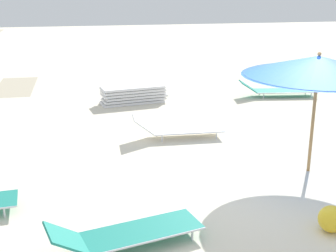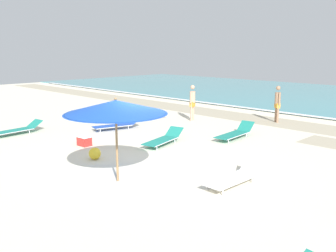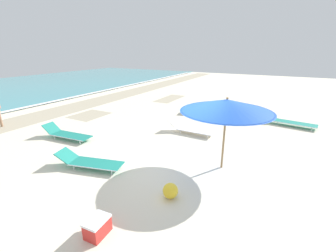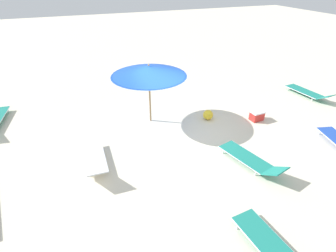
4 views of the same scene
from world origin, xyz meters
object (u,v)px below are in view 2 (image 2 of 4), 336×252
Objects in this scene: sun_lounger_under_umbrella at (164,139)px; sun_lounger_beside_umbrella at (235,133)px; sun_lounger_mid_beach_solo at (236,176)px; sun_lounger_near_water_right at (117,125)px; sun_lounger_mid_beach_pair_a at (16,130)px; beachgoer_wading_adult at (277,102)px; beach_umbrella at (116,107)px; beachgoer_shoreline_child at (192,101)px; cooler_box at (84,141)px; beach_ball at (95,153)px.

sun_lounger_under_umbrella is 2.99m from sun_lounger_beside_umbrella.
sun_lounger_beside_umbrella is at bearing 126.41° from sun_lounger_mid_beach_solo.
sun_lounger_mid_beach_pair_a is at bearing -106.45° from sun_lounger_near_water_right.
sun_lounger_mid_beach_solo is 1.17× the size of beachgoer_wading_adult.
sun_lounger_under_umbrella is at bearing 118.44° from beach_umbrella.
sun_lounger_near_water_right is at bearing 166.56° from sun_lounger_mid_beach_solo.
sun_lounger_mid_beach_solo is (7.69, -2.01, 0.01)m from sun_lounger_near_water_right.
beachgoer_shoreline_child is (0.97, 3.90, 0.80)m from sun_lounger_near_water_right.
sun_lounger_near_water_right is at bearing 53.04° from sun_lounger_mid_beach_pair_a.
cooler_box is at bearing -173.27° from sun_lounger_mid_beach_solo.
sun_lounger_mid_beach_pair_a is (-2.14, -3.58, -0.00)m from sun_lounger_near_water_right.
beachgoer_wading_adult is (6.28, 10.04, 0.80)m from sun_lounger_mid_beach_pair_a.
beach_ball is at bearing -3.49° from sun_lounger_mid_beach_pair_a.
beachgoer_shoreline_child reaches higher than beach_ball.
sun_lounger_near_water_right is 4.62m from beach_ball.
cooler_box is at bearing -128.41° from sun_lounger_beside_umbrella.
sun_lounger_beside_umbrella is 1.27× the size of beachgoer_shoreline_child.
sun_lounger_mid_beach_solo reaches higher than beach_ball.
sun_lounger_beside_umbrella is 4.28m from beachgoer_wading_adult.
sun_lounger_beside_umbrella is (1.31, 2.69, 0.00)m from sun_lounger_under_umbrella.
sun_lounger_under_umbrella is 4.19× the size of cooler_box.
beachgoer_shoreline_child is at bearing 118.68° from beach_umbrella.
sun_lounger_mid_beach_pair_a is at bearing -169.69° from sun_lounger_mid_beach_solo.
sun_lounger_near_water_right is 7.95m from sun_lounger_mid_beach_solo.
sun_lounger_mid_beach_pair_a is 1.27× the size of beachgoer_shoreline_child.
beachgoer_shoreline_child reaches higher than sun_lounger_mid_beach_pair_a.
sun_lounger_mid_beach_pair_a is 8.14m from beachgoer_shoreline_child.
sun_lounger_beside_umbrella is 1.00× the size of sun_lounger_near_water_right.
beachgoer_shoreline_child is 3.38× the size of cooler_box.
beachgoer_shoreline_child reaches higher than sun_lounger_under_umbrella.
sun_lounger_under_umbrella is at bearing 11.31° from beachgoer_shoreline_child.
sun_lounger_under_umbrella is at bearing 160.98° from sun_lounger_mid_beach_solo.
sun_lounger_under_umbrella is 3.37m from sun_lounger_near_water_right.
sun_lounger_beside_umbrella is at bearing 34.63° from sun_lounger_mid_beach_pair_a.
beach_ball is (-4.49, -1.33, -0.02)m from sun_lounger_mid_beach_solo.
sun_lounger_under_umbrella reaches higher than sun_lounger_near_water_right.
sun_lounger_mid_beach_pair_a is 3.72m from cooler_box.
sun_lounger_mid_beach_solo is (2.37, 2.04, -1.79)m from beach_umbrella.
sun_lounger_near_water_right is (-5.32, 4.05, -1.80)m from beach_umbrella.
beachgoer_wading_adult is at bearing 91.87° from sun_lounger_beside_umbrella.
sun_lounger_under_umbrella is 4.98m from beachgoer_shoreline_child.
sun_lounger_beside_umbrella reaches higher than cooler_box.
beach_ball is (5.34, 0.25, -0.01)m from sun_lounger_mid_beach_pair_a.
cooler_box is at bearing -69.26° from beachgoer_wading_adult.
beachgoer_wading_adult is at bearing 68.91° from sun_lounger_under_umbrella.
beachgoer_wading_adult reaches higher than sun_lounger_mid_beach_solo.
cooler_box is at bearing -13.33° from beachgoer_shoreline_child.
sun_lounger_near_water_right is at bearing -85.44° from beachgoer_wading_adult.
beachgoer_wading_adult reaches higher than beach_ball.
sun_lounger_under_umbrella is at bearing 23.91° from sun_lounger_mid_beach_pair_a.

